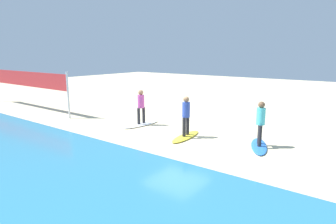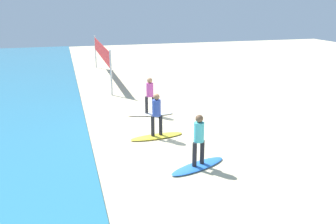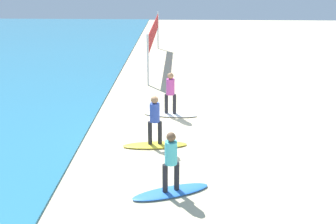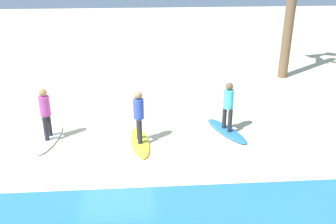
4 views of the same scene
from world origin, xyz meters
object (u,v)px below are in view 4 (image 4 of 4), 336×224
object	(u,v)px
surfboard_blue	(226,131)
surfer_blue	(228,103)
surfboard_white	(49,139)
surfer_white	(45,110)
surfboard_yellow	(140,142)
surfer_yellow	(139,113)

from	to	relation	value
surfboard_blue	surfer_blue	xyz separation A→B (m)	(0.00, -0.00, 0.99)
surfboard_white	surfer_white	world-z (taller)	surfer_white
surfer_blue	surfboard_yellow	size ratio (longest dim) A/B	0.78
surfboard_white	surfer_white	bearing A→B (deg)	103.46
surfer_blue	surfboard_yellow	xyz separation A→B (m)	(2.89, 0.59, -0.99)
surfboard_blue	surfer_white	xyz separation A→B (m)	(5.76, 0.16, 0.99)
surfboard_white	surfboard_yellow	bearing A→B (deg)	87.85
surfer_blue	surfboard_blue	bearing A→B (deg)	90.00
surfboard_yellow	surfer_yellow	world-z (taller)	surfer_yellow
surfer_blue	surfboard_white	world-z (taller)	surfer_blue
surfer_blue	surfer_yellow	world-z (taller)	same
surfboard_yellow	surfer_yellow	bearing A→B (deg)	-0.00
surfer_blue	surfer_yellow	xyz separation A→B (m)	(2.89, 0.59, 0.00)
surfer_yellow	surfboard_white	bearing A→B (deg)	-8.48
surfboard_blue	surfer_yellow	size ratio (longest dim) A/B	1.28
surfboard_blue	surfer_blue	distance (m)	0.99
surfboard_yellow	surfboard_white	distance (m)	2.91
surfboard_blue	surfer_white	size ratio (longest dim) A/B	1.28
surfboard_yellow	surfer_white	world-z (taller)	surfer_white
surfboard_white	surfer_yellow	bearing A→B (deg)	87.85
surfboard_blue	surfer_blue	size ratio (longest dim) A/B	1.28
surfboard_white	surfer_white	xyz separation A→B (m)	(-0.00, -0.00, 0.99)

